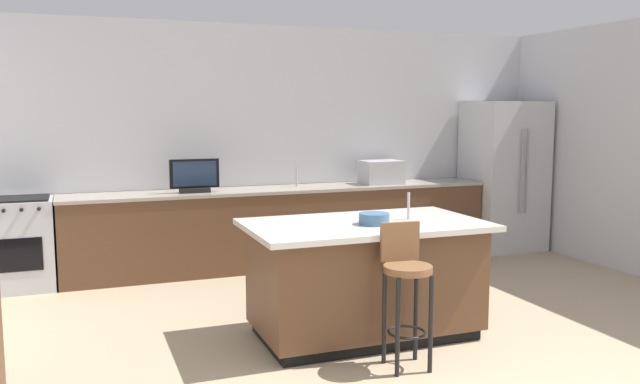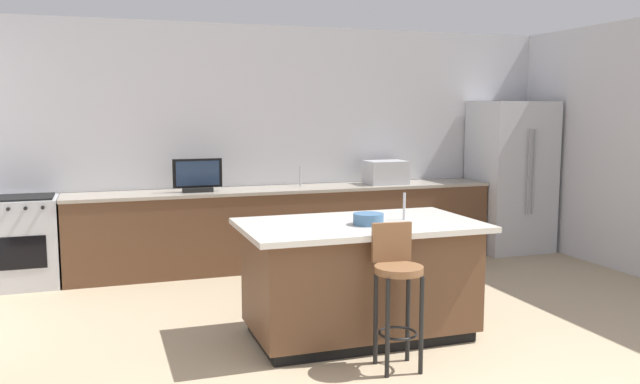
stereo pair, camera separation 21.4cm
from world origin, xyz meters
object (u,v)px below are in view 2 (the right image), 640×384
(tv_monitor, at_px, (198,177))
(cell_phone, at_px, (363,220))
(range_oven, at_px, (23,242))
(fruit_bowl, at_px, (368,219))
(microwave, at_px, (386,172))
(kitchen_island, at_px, (359,278))
(bar_stool_center, at_px, (397,282))
(refrigerator, at_px, (511,176))

(tv_monitor, relative_size, cell_phone, 3.55)
(range_oven, distance_m, fruit_bowl, 3.80)
(microwave, relative_size, cell_phone, 3.20)
(range_oven, relative_size, tv_monitor, 1.75)
(range_oven, height_order, tv_monitor, tv_monitor)
(range_oven, height_order, microwave, microwave)
(fruit_bowl, bearing_deg, tv_monitor, 110.28)
(microwave, distance_m, cell_phone, 2.74)
(tv_monitor, xyz_separation_m, fruit_bowl, (0.94, -2.55, -0.11))
(kitchen_island, distance_m, cell_phone, 0.47)
(kitchen_island, xyz_separation_m, bar_stool_center, (0.00, -0.68, 0.14))
(refrigerator, xyz_separation_m, fruit_bowl, (-3.04, -2.51, 0.01))
(range_oven, xyz_separation_m, bar_stool_center, (2.71, -3.17, 0.15))
(refrigerator, xyz_separation_m, microwave, (-1.71, 0.09, 0.10))
(tv_monitor, xyz_separation_m, bar_stool_center, (0.92, -3.12, -0.46))
(fruit_bowl, bearing_deg, kitchen_island, 101.94)
(kitchen_island, bearing_deg, fruit_bowl, -78.06)
(bar_stool_center, bearing_deg, cell_phone, 90.22)
(kitchen_island, distance_m, refrigerator, 3.92)
(refrigerator, bearing_deg, bar_stool_center, -134.86)
(kitchen_island, distance_m, bar_stool_center, 0.70)
(refrigerator, bearing_deg, microwave, 177.04)
(refrigerator, distance_m, tv_monitor, 3.99)
(fruit_bowl, bearing_deg, microwave, 62.92)
(range_oven, distance_m, cell_phone, 3.70)
(refrigerator, height_order, tv_monitor, refrigerator)
(microwave, bearing_deg, kitchen_island, -118.58)
(refrigerator, xyz_separation_m, range_oven, (-5.77, 0.09, -0.49))
(refrigerator, bearing_deg, range_oven, 179.13)
(tv_monitor, bearing_deg, range_oven, 178.38)
(kitchen_island, xyz_separation_m, refrigerator, (3.07, 2.40, 0.48))
(microwave, bearing_deg, range_oven, -179.98)
(range_oven, height_order, fruit_bowl, fruit_bowl)
(bar_stool_center, bearing_deg, refrigerator, 49.72)
(range_oven, xyz_separation_m, cell_phone, (2.77, -2.41, 0.47))
(range_oven, relative_size, cell_phone, 6.22)
(cell_phone, bearing_deg, tv_monitor, 101.66)
(kitchen_island, relative_size, fruit_bowl, 7.94)
(range_oven, xyz_separation_m, microwave, (4.06, 0.00, 0.59))
(kitchen_island, distance_m, fruit_bowl, 0.51)
(kitchen_island, relative_size, tv_monitor, 3.52)
(tv_monitor, relative_size, fruit_bowl, 2.26)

